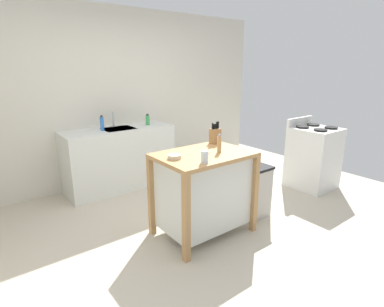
% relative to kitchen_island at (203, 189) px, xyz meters
% --- Properties ---
extents(ground_plane, '(6.22, 6.22, 0.00)m').
position_rel_kitchen_island_xyz_m(ground_plane, '(0.08, 0.08, -0.51)').
color(ground_plane, '#BCB29E').
rests_on(ground_plane, ground).
extents(wall_back, '(5.22, 0.10, 2.60)m').
position_rel_kitchen_island_xyz_m(wall_back, '(0.08, 2.11, 0.79)').
color(wall_back, beige).
rests_on(wall_back, ground).
extents(kitchen_island, '(0.98, 0.69, 0.90)m').
position_rel_kitchen_island_xyz_m(kitchen_island, '(0.00, 0.00, 0.00)').
color(kitchen_island, '#AD7F4C').
rests_on(kitchen_island, ground).
extents(knife_block, '(0.11, 0.09, 0.25)m').
position_rel_kitchen_island_xyz_m(knife_block, '(0.37, 0.24, 0.49)').
color(knife_block, '#9E7042').
rests_on(knife_block, kitchen_island).
extents(bowl_ceramic_wide, '(0.13, 0.13, 0.04)m').
position_rel_kitchen_island_xyz_m(bowl_ceramic_wide, '(-0.35, 0.02, 0.42)').
color(bowl_ceramic_wide, beige).
rests_on(bowl_ceramic_wide, kitchen_island).
extents(drinking_cup, '(0.07, 0.07, 0.12)m').
position_rel_kitchen_island_xyz_m(drinking_cup, '(-0.21, -0.26, 0.46)').
color(drinking_cup, silver).
rests_on(drinking_cup, kitchen_island).
extents(pepper_grinder, '(0.04, 0.04, 0.20)m').
position_rel_kitchen_island_xyz_m(pepper_grinder, '(0.14, -0.08, 0.49)').
color(pepper_grinder, tan).
rests_on(pepper_grinder, kitchen_island).
extents(trash_bin, '(0.36, 0.28, 0.63)m').
position_rel_kitchen_island_xyz_m(trash_bin, '(0.73, -0.08, -0.19)').
color(trash_bin, '#B7B2A8').
rests_on(trash_bin, ground).
extents(sink_counter, '(1.57, 0.60, 0.90)m').
position_rel_kitchen_island_xyz_m(sink_counter, '(-0.15, 1.76, -0.05)').
color(sink_counter, silver).
rests_on(sink_counter, ground).
extents(sink_faucet, '(0.02, 0.02, 0.22)m').
position_rel_kitchen_island_xyz_m(sink_faucet, '(-0.15, 1.90, 0.51)').
color(sink_faucet, '#B7BCC1').
rests_on(sink_faucet, sink_counter).
extents(bottle_spray_cleaner, '(0.06, 0.06, 0.17)m').
position_rel_kitchen_island_xyz_m(bottle_spray_cleaner, '(0.32, 1.73, 0.47)').
color(bottle_spray_cleaner, green).
rests_on(bottle_spray_cleaner, sink_counter).
extents(bottle_hand_soap, '(0.05, 0.05, 0.21)m').
position_rel_kitchen_island_xyz_m(bottle_hand_soap, '(-0.39, 1.73, 0.49)').
color(bottle_hand_soap, blue).
rests_on(bottle_hand_soap, sink_counter).
extents(stove, '(0.60, 0.60, 1.02)m').
position_rel_kitchen_island_xyz_m(stove, '(2.14, 0.03, -0.05)').
color(stove, silver).
rests_on(stove, ground).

